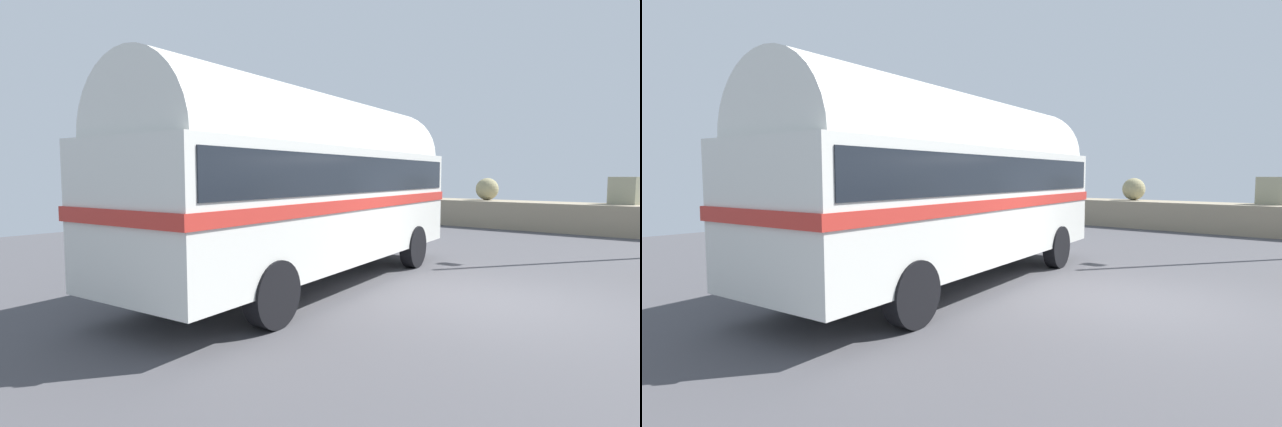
# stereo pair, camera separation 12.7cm
# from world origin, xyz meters

# --- Properties ---
(ground) EXTENTS (32.00, 26.00, 0.02)m
(ground) POSITION_xyz_m (0.00, 0.00, 0.01)
(ground) COLOR #48484C
(breakwater) EXTENTS (31.36, 1.99, 2.21)m
(breakwater) POSITION_xyz_m (-0.09, 11.80, 0.63)
(breakwater) COLOR gray
(breakwater) RESTS_ON ground
(vintage_coach) EXTENTS (3.44, 8.81, 3.70)m
(vintage_coach) POSITION_xyz_m (-3.30, -0.92, 2.05)
(vintage_coach) COLOR black
(vintage_coach) RESTS_ON ground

